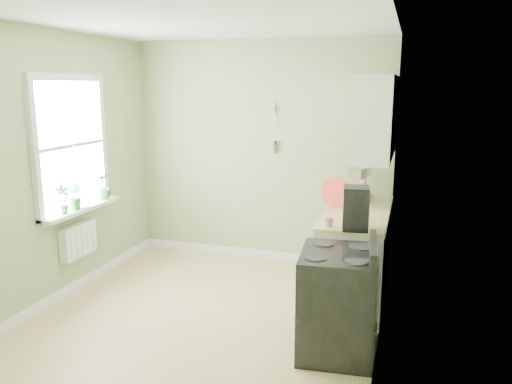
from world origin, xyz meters
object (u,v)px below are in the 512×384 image
(stove, at_px, (337,302))
(kettle, at_px, (343,194))
(stand_mixer, at_px, (359,186))
(coffee_maker, at_px, (355,209))

(stove, height_order, kettle, kettle)
(stand_mixer, bearing_deg, stove, -89.20)
(stand_mixer, bearing_deg, kettle, -148.09)
(stand_mixer, height_order, kettle, stand_mixer)
(stove, bearing_deg, coffee_maker, 83.32)
(stand_mixer, bearing_deg, coffee_maker, -85.76)
(stove, distance_m, stand_mixer, 1.75)
(stove, height_order, stand_mixer, stand_mixer)
(stove, bearing_deg, kettle, 96.96)
(stove, distance_m, kettle, 1.63)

